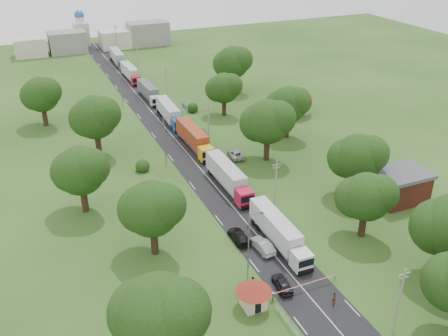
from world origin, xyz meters
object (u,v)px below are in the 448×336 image
truck_0 (278,231)px  pedestrian_near (334,299)px  guard_booth (254,293)px  car_lane_front (282,284)px  info_sign (184,109)px  boom_barrier (295,288)px  car_lane_mid (262,246)px

truck_0 → pedestrian_near: (0.27, -13.52, -1.32)m
guard_booth → car_lane_front: guard_booth is taller
guard_booth → info_sign: info_sign is taller
boom_barrier → pedestrian_near: 4.85m
guard_booth → car_lane_mid: bearing=57.1°
info_sign → pedestrian_near: 63.62m
truck_0 → car_lane_mid: truck_0 is taller
truck_0 → pedestrian_near: truck_0 is taller
guard_booth → car_lane_mid: guard_booth is taller
boom_barrier → car_lane_mid: (0.36, 9.58, -0.10)m
guard_booth → car_lane_front: size_ratio=1.05×
boom_barrier → info_sign: bearing=83.8°
pedestrian_near → car_lane_front: bearing=86.4°
car_lane_front → truck_0: bearing=-108.1°
boom_barrier → guard_booth: (-5.84, -0.00, 1.27)m
car_lane_front → car_lane_mid: (1.36, 8.08, 0.08)m
boom_barrier → car_lane_mid: car_lane_mid is taller
boom_barrier → car_lane_mid: 9.59m
car_lane_mid → pedestrian_near: (3.00, -13.08, 0.04)m
car_lane_front → info_sign: bearing=-89.8°
guard_booth → truck_0: bearing=48.3°
car_lane_mid → pedestrian_near: bearing=98.7°
boom_barrier → truck_0: 10.56m
truck_0 → car_lane_front: 9.56m
car_lane_mid → car_lane_front: bearing=76.2°
boom_barrier → pedestrian_near: pedestrian_near is taller
info_sign → pedestrian_near: info_sign is taller
info_sign → truck_0: bearing=-94.0°
truck_0 → car_lane_front: truck_0 is taller
truck_0 → pedestrian_near: bearing=-88.8°
boom_barrier → guard_booth: size_ratio=2.10×
car_lane_front → pedestrian_near: (4.36, -5.00, 0.12)m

